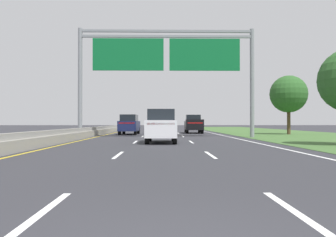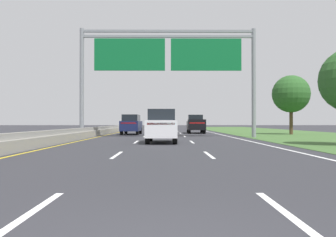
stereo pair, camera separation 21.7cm
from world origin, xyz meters
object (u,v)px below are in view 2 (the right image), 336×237
object	(u,v)px
roadside_tree_mid	(291,94)
pickup_truck_black	(196,124)
car_gold_centre_lane_sedan	(167,127)
car_white_centre_lane_suv	(162,126)
overhead_sign_gantry	(168,60)
car_navy_left_lane_suv	(131,124)

from	to	relation	value
roadside_tree_mid	pickup_truck_black	bearing A→B (deg)	153.05
car_gold_centre_lane_sedan	car_white_centre_lane_suv	bearing A→B (deg)	178.16
pickup_truck_black	overhead_sign_gantry	bearing A→B (deg)	165.56
overhead_sign_gantry	car_navy_left_lane_suv	size ratio (longest dim) A/B	3.17
car_navy_left_lane_suv	car_gold_centre_lane_sedan	size ratio (longest dim) A/B	1.08
overhead_sign_gantry	car_gold_centre_lane_sedan	world-z (taller)	overhead_sign_gantry
overhead_sign_gantry	car_gold_centre_lane_sedan	size ratio (longest dim) A/B	3.42
car_white_centre_lane_suv	car_navy_left_lane_suv	world-z (taller)	same
overhead_sign_gantry	car_navy_left_lane_suv	distance (m)	10.34
car_navy_left_lane_suv	overhead_sign_gantry	bearing A→B (deg)	-151.95
overhead_sign_gantry	pickup_truck_black	xyz separation A→B (m)	(3.40, 11.94, -5.57)
overhead_sign_gantry	car_gold_centre_lane_sedan	distance (m)	7.50
car_white_centre_lane_suv	overhead_sign_gantry	bearing A→B (deg)	-2.73
overhead_sign_gantry	pickup_truck_black	distance (m)	13.60
overhead_sign_gantry	roadside_tree_mid	xyz separation A→B (m)	(13.07, 7.02, -2.36)
car_gold_centre_lane_sedan	roadside_tree_mid	world-z (taller)	roadside_tree_mid
overhead_sign_gantry	roadside_tree_mid	bearing A→B (deg)	28.25
car_white_centre_lane_suv	roadside_tree_mid	distance (m)	19.92
car_navy_left_lane_suv	car_gold_centre_lane_sedan	bearing A→B (deg)	-127.51
overhead_sign_gantry	car_gold_centre_lane_sedan	xyz separation A→B (m)	(-0.08, 4.72, -5.83)
pickup_truck_black	roadside_tree_mid	distance (m)	11.31
car_white_centre_lane_suv	roadside_tree_mid	xyz separation A→B (m)	(13.50, 14.29, 3.18)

